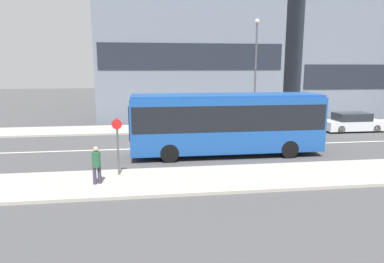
# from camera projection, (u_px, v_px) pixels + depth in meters

# --- Properties ---
(ground_plane) EXTENTS (120.00, 120.00, 0.00)m
(ground_plane) POSITION_uv_depth(u_px,v_px,m) (146.00, 149.00, 20.60)
(ground_plane) COLOR #444447
(sidewalk_near) EXTENTS (44.00, 3.50, 0.13)m
(sidewalk_near) POSITION_uv_depth(u_px,v_px,m) (147.00, 182.00, 14.50)
(sidewalk_near) COLOR #A39E93
(sidewalk_near) RESTS_ON ground_plane
(sidewalk_far) EXTENTS (44.00, 3.50, 0.13)m
(sidewalk_far) POSITION_uv_depth(u_px,v_px,m) (146.00, 129.00, 26.67)
(sidewalk_far) COLOR #A39E93
(sidewalk_far) RESTS_ON ground_plane
(lane_centerline) EXTENTS (41.80, 0.16, 0.01)m
(lane_centerline) POSITION_uv_depth(u_px,v_px,m) (146.00, 149.00, 20.60)
(lane_centerline) COLOR silver
(lane_centerline) RESTS_ON ground_plane
(apartment_block_left_tower) EXTENTS (16.59, 5.57, 20.78)m
(apartment_block_left_tower) POSITION_uv_depth(u_px,v_px,m) (188.00, 5.00, 31.11)
(apartment_block_left_tower) COLOR slate
(apartment_block_left_tower) RESTS_ON ground_plane
(apartment_block_right_tower) EXTENTS (12.73, 6.88, 14.33)m
(apartment_block_right_tower) POSITION_uv_depth(u_px,v_px,m) (348.00, 43.00, 34.50)
(apartment_block_right_tower) COLOR slate
(apartment_block_right_tower) RESTS_ON ground_plane
(city_bus) EXTENTS (10.48, 2.47, 3.39)m
(city_bus) POSITION_uv_depth(u_px,v_px,m) (226.00, 121.00, 18.80)
(city_bus) COLOR #194793
(city_bus) RESTS_ON ground_plane
(parked_car_0) EXTENTS (4.57, 1.77, 1.42)m
(parked_car_0) POSITION_uv_depth(u_px,v_px,m) (352.00, 123.00, 25.98)
(parked_car_0) COLOR silver
(parked_car_0) RESTS_ON ground_plane
(pedestrian_near_stop) EXTENTS (0.34, 0.34, 1.57)m
(pedestrian_near_stop) POSITION_uv_depth(u_px,v_px,m) (96.00, 163.00, 13.88)
(pedestrian_near_stop) COLOR #383347
(pedestrian_near_stop) RESTS_ON sidewalk_near
(bus_stop_sign) EXTENTS (0.44, 0.12, 2.55)m
(bus_stop_sign) POSITION_uv_depth(u_px,v_px,m) (118.00, 142.00, 14.96)
(bus_stop_sign) COLOR #4C4C51
(bus_stop_sign) RESTS_ON sidewalk_near
(street_lamp) EXTENTS (0.36, 0.36, 8.22)m
(street_lamp) POSITION_uv_depth(u_px,v_px,m) (256.00, 64.00, 26.04)
(street_lamp) COLOR #4C4C51
(street_lamp) RESTS_ON sidewalk_far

